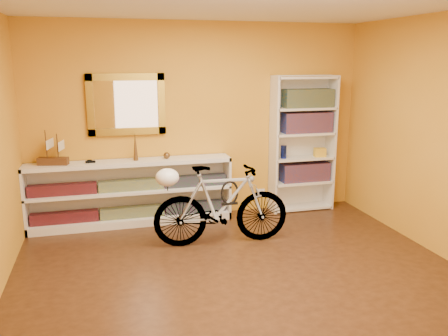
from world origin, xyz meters
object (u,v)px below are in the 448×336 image
object	(u,v)px
console_unit	(132,193)
bicycle	(222,205)
bookcase	(303,144)
helmet	(167,177)

from	to	relation	value
console_unit	bicycle	world-z (taller)	bicycle
bookcase	helmet	xyz separation A→B (m)	(-2.04, -0.94, -0.12)
console_unit	helmet	bearing A→B (deg)	-69.05
helmet	bookcase	bearing A→B (deg)	24.59
bicycle	helmet	xyz separation A→B (m)	(-0.61, 0.04, 0.36)
console_unit	bookcase	xyz separation A→B (m)	(2.39, 0.03, 0.52)
console_unit	helmet	xyz separation A→B (m)	(0.35, -0.91, 0.41)
helmet	bicycle	bearing A→B (deg)	-3.38
bicycle	console_unit	bearing A→B (deg)	48.85
bookcase	bicycle	xyz separation A→B (m)	(-1.43, -0.97, -0.48)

